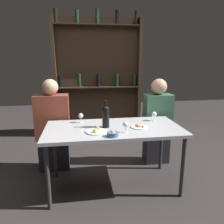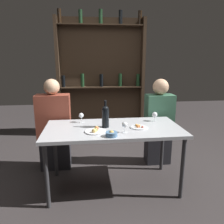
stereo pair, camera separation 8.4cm
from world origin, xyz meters
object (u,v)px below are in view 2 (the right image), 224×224
(wine_glass_0, at_px, (155,115))
(snack_bowl, at_px, (111,134))
(wine_glass_2, at_px, (81,116))
(wine_bottle, at_px, (105,115))
(seated_person_right, at_px, (159,124))
(food_plate_1, at_px, (96,131))
(seated_person_left, at_px, (54,128))
(food_plate_0, at_px, (139,127))
(wine_glass_1, at_px, (125,125))

(wine_glass_0, height_order, snack_bowl, wine_glass_0)
(wine_glass_0, bearing_deg, wine_glass_2, 176.70)
(wine_glass_2, bearing_deg, wine_bottle, -39.91)
(snack_bowl, xyz_separation_m, seated_person_right, (0.77, 0.84, -0.18))
(food_plate_1, distance_m, snack_bowl, 0.22)
(wine_bottle, height_order, snack_bowl, wine_bottle)
(seated_person_left, relative_size, seated_person_right, 1.01)
(snack_bowl, height_order, seated_person_right, seated_person_right)
(wine_bottle, xyz_separation_m, snack_bowl, (0.03, -0.30, -0.11))
(food_plate_0, bearing_deg, wine_glass_0, 43.92)
(wine_bottle, bearing_deg, seated_person_right, 33.40)
(wine_glass_1, distance_m, snack_bowl, 0.19)
(wine_bottle, bearing_deg, food_plate_0, -10.41)
(food_plate_1, bearing_deg, seated_person_right, 36.48)
(seated_person_left, bearing_deg, food_plate_0, -30.46)
(seated_person_left, bearing_deg, wine_glass_2, -38.86)
(wine_glass_0, height_order, seated_person_left, seated_person_left)
(wine_glass_1, height_order, wine_glass_2, wine_glass_2)
(seated_person_right, bearing_deg, snack_bowl, -132.75)
(wine_glass_0, xyz_separation_m, seated_person_left, (-1.27, 0.35, -0.23))
(snack_bowl, bearing_deg, wine_glass_0, 39.16)
(food_plate_0, distance_m, snack_bowl, 0.41)
(wine_bottle, height_order, wine_glass_2, wine_bottle)
(wine_glass_0, relative_size, food_plate_0, 0.60)
(snack_bowl, relative_size, seated_person_left, 0.10)
(wine_glass_2, distance_m, seated_person_left, 0.54)
(wine_glass_0, xyz_separation_m, snack_bowl, (-0.59, -0.48, -0.05))
(wine_bottle, xyz_separation_m, food_plate_1, (-0.12, -0.15, -0.12))
(food_plate_0, bearing_deg, seated_person_left, 149.54)
(wine_glass_0, relative_size, snack_bowl, 0.97)
(wine_glass_0, distance_m, food_plate_0, 0.36)
(seated_person_left, bearing_deg, wine_glass_0, -15.51)
(wine_glass_0, height_order, wine_glass_1, same)
(seated_person_right, bearing_deg, food_plate_1, -143.52)
(wine_glass_0, xyz_separation_m, wine_glass_1, (-0.44, -0.38, 0.00))
(wine_glass_1, bearing_deg, snack_bowl, -145.56)
(food_plate_0, xyz_separation_m, seated_person_left, (-1.02, 0.60, -0.17))
(wine_glass_2, height_order, seated_person_left, seated_person_left)
(food_plate_0, bearing_deg, wine_bottle, 169.59)
(wine_bottle, relative_size, seated_person_left, 0.25)
(wine_glass_2, distance_m, seated_person_right, 1.15)
(food_plate_1, height_order, seated_person_right, seated_person_right)
(wine_bottle, height_order, food_plate_0, wine_bottle)
(wine_glass_2, relative_size, seated_person_right, 0.10)
(wine_glass_0, distance_m, seated_person_left, 1.34)
(food_plate_0, distance_m, food_plate_1, 0.50)
(wine_glass_0, xyz_separation_m, seated_person_right, (0.18, 0.35, -0.23))
(seated_person_right, bearing_deg, seated_person_left, 180.00)
(snack_bowl, distance_m, seated_person_left, 1.09)
(wine_bottle, distance_m, snack_bowl, 0.33)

